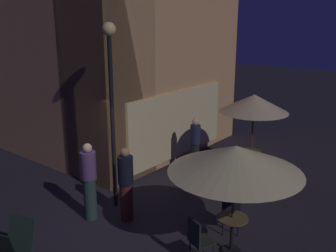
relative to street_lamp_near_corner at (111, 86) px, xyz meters
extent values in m
plane|color=#242028|center=(-0.69, -0.45, -2.99)|extent=(60.00, 60.00, 0.00)
cube|color=tan|center=(3.72, 1.62, 1.08)|extent=(6.57, 1.91, 8.13)
cube|color=tan|center=(1.40, 4.02, 1.08)|extent=(1.91, 6.70, 8.13)
cube|color=beige|center=(3.40, 0.63, -1.74)|extent=(4.60, 0.08, 2.10)
cylinder|color=black|center=(0.00, 0.00, -0.91)|extent=(0.10, 0.10, 4.16)
sphere|color=#F7D480|center=(0.00, 0.00, 1.27)|extent=(0.31, 0.31, 0.31)
cube|color=#1B2A24|center=(-2.86, -0.50, -2.46)|extent=(0.48, 0.62, 1.01)
cylinder|color=black|center=(0.03, -3.24, -2.97)|extent=(0.40, 0.40, 0.03)
cylinder|color=black|center=(0.03, -3.24, -2.62)|extent=(0.06, 0.06, 0.74)
cylinder|color=brown|center=(0.03, -3.24, -2.23)|extent=(0.62, 0.62, 0.03)
cylinder|color=black|center=(3.76, -1.75, -2.97)|extent=(0.40, 0.40, 0.03)
cylinder|color=black|center=(3.76, -1.75, -2.62)|extent=(0.06, 0.06, 0.74)
cylinder|color=#47421D|center=(3.76, -1.75, -2.23)|extent=(0.60, 0.60, 0.03)
cylinder|color=black|center=(0.03, -3.24, -2.96)|extent=(0.36, 0.36, 0.06)
cylinder|color=#48361F|center=(0.03, -3.24, -1.90)|extent=(0.05, 0.05, 2.18)
cone|color=beige|center=(0.03, -3.24, -1.01)|extent=(2.53, 2.53, 0.51)
cylinder|color=black|center=(3.76, -1.75, -2.96)|extent=(0.36, 0.36, 0.06)
cylinder|color=#53361C|center=(3.76, -1.75, -1.79)|extent=(0.05, 0.05, 2.39)
cone|color=tan|center=(3.76, -1.75, -0.80)|extent=(1.94, 1.94, 0.50)
cylinder|color=black|center=(0.63, -3.07, -2.77)|extent=(0.03, 0.03, 0.44)
cylinder|color=black|center=(0.46, -2.80, -2.77)|extent=(0.03, 0.03, 0.44)
cylinder|color=black|center=(0.90, -2.91, -2.77)|extent=(0.03, 0.03, 0.44)
cylinder|color=black|center=(0.74, -2.63, -2.77)|extent=(0.03, 0.03, 0.44)
cube|color=black|center=(0.68, -2.85, -2.53)|extent=(0.55, 0.55, 0.04)
cube|color=black|center=(0.84, -2.76, -2.32)|extent=(0.24, 0.37, 0.38)
cylinder|color=black|center=(-0.42, -2.89, -2.77)|extent=(0.03, 0.03, 0.44)
cylinder|color=black|center=(-0.71, -2.77, -2.77)|extent=(0.03, 0.03, 0.44)
cube|color=black|center=(-0.62, -2.97, -2.53)|extent=(0.52, 0.52, 0.04)
cube|color=black|center=(-0.79, -2.90, -2.27)|extent=(0.19, 0.38, 0.47)
cylinder|color=#524016|center=(3.20, -1.78, -2.75)|extent=(0.03, 0.03, 0.47)
cylinder|color=#524016|center=(3.32, -2.10, -2.75)|extent=(0.03, 0.03, 0.47)
cylinder|color=#524016|center=(2.87, -1.90, -2.75)|extent=(0.03, 0.03, 0.47)
cylinder|color=#524016|center=(2.99, -2.22, -2.75)|extent=(0.03, 0.03, 0.47)
cube|color=#524016|center=(3.10, -2.00, -2.50)|extent=(0.55, 0.55, 0.03)
cube|color=#524016|center=(2.91, -2.06, -2.29)|extent=(0.19, 0.42, 0.39)
cylinder|color=#253D38|center=(-0.82, -0.04, -2.49)|extent=(0.29, 0.29, 0.99)
cylinder|color=#573C6B|center=(-0.82, -0.04, -1.67)|extent=(0.34, 0.34, 0.64)
sphere|color=beige|center=(-0.82, -0.04, -1.26)|extent=(0.21, 0.21, 0.21)
cylinder|color=#482117|center=(-0.33, -0.71, -2.54)|extent=(0.30, 0.30, 0.90)
cylinder|color=black|center=(-0.33, -0.71, -1.77)|extent=(0.35, 0.35, 0.64)
sphere|color=#986A47|center=(-0.33, -0.71, -1.36)|extent=(0.20, 0.20, 0.20)
cylinder|color=black|center=(2.94, -0.35, -2.53)|extent=(0.26, 0.26, 0.92)
cylinder|color=#232347|center=(2.94, -0.35, -1.79)|extent=(0.30, 0.30, 0.56)
sphere|color=beige|center=(2.94, -0.35, -1.41)|extent=(0.22, 0.22, 0.22)
camera|label=1|loc=(-5.94, -6.40, 1.50)|focal=40.90mm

